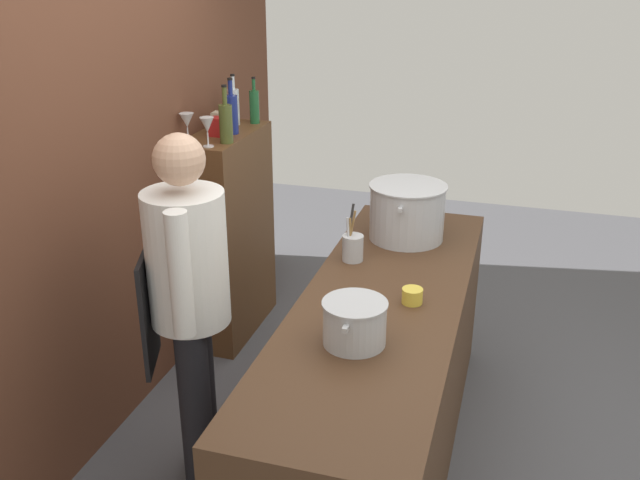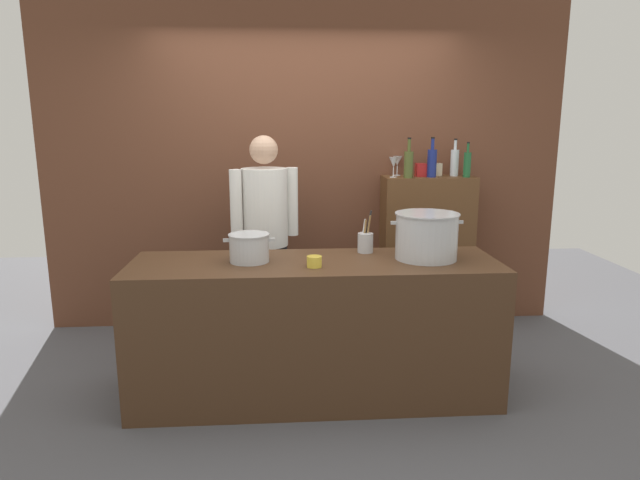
# 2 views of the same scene
# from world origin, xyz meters

# --- Properties ---
(ground_plane) EXTENTS (8.00, 8.00, 0.00)m
(ground_plane) POSITION_xyz_m (0.00, 0.00, 0.00)
(ground_plane) COLOR #4C4C51
(brick_back_panel) EXTENTS (4.40, 0.10, 3.00)m
(brick_back_panel) POSITION_xyz_m (0.00, 1.40, 1.50)
(brick_back_panel) COLOR brown
(brick_back_panel) RESTS_ON ground_plane
(prep_counter) EXTENTS (2.31, 0.70, 0.90)m
(prep_counter) POSITION_xyz_m (0.00, 0.00, 0.45)
(prep_counter) COLOR #472D1C
(prep_counter) RESTS_ON ground_plane
(bar_cabinet) EXTENTS (0.76, 0.32, 1.31)m
(bar_cabinet) POSITION_xyz_m (1.03, 1.19, 0.65)
(bar_cabinet) COLOR brown
(bar_cabinet) RESTS_ON ground_plane
(chef) EXTENTS (0.50, 0.40, 1.66)m
(chef) POSITION_xyz_m (-0.33, 0.77, 0.96)
(chef) COLOR black
(chef) RESTS_ON ground_plane
(stockpot_large) EXTENTS (0.46, 0.41, 0.29)m
(stockpot_large) POSITION_xyz_m (0.71, 0.02, 1.05)
(stockpot_large) COLOR #B7BABF
(stockpot_large) RESTS_ON prep_counter
(stockpot_small) EXTENTS (0.32, 0.26, 0.18)m
(stockpot_small) POSITION_xyz_m (-0.41, 0.02, 0.99)
(stockpot_small) COLOR #B7BABF
(stockpot_small) RESTS_ON prep_counter
(utensil_crock) EXTENTS (0.10, 0.10, 0.28)m
(utensil_crock) POSITION_xyz_m (0.35, 0.22, 0.97)
(utensil_crock) COLOR #B7BABF
(utensil_crock) RESTS_ON prep_counter
(butter_jar) EXTENTS (0.09, 0.09, 0.07)m
(butter_jar) POSITION_xyz_m (-0.01, -0.13, 0.93)
(butter_jar) COLOR yellow
(butter_jar) RESTS_ON prep_counter
(wine_bottle_olive) EXTENTS (0.08, 0.08, 0.32)m
(wine_bottle_olive) POSITION_xyz_m (0.82, 1.08, 1.43)
(wine_bottle_olive) COLOR #475123
(wine_bottle_olive) RESTS_ON bar_cabinet
(wine_bottle_cobalt) EXTENTS (0.08, 0.08, 0.33)m
(wine_bottle_cobalt) POSITION_xyz_m (1.03, 1.14, 1.43)
(wine_bottle_cobalt) COLOR navy
(wine_bottle_cobalt) RESTS_ON bar_cabinet
(wine_bottle_clear) EXTENTS (0.07, 0.07, 0.31)m
(wine_bottle_clear) POSITION_xyz_m (1.24, 1.21, 1.43)
(wine_bottle_clear) COLOR silver
(wine_bottle_clear) RESTS_ON bar_cabinet
(wine_bottle_green) EXTENTS (0.06, 0.06, 0.29)m
(wine_bottle_green) POSITION_xyz_m (1.32, 1.11, 1.42)
(wine_bottle_green) COLOR #1E592D
(wine_bottle_green) RESTS_ON bar_cabinet
(wine_glass_short) EXTENTS (0.08, 0.08, 0.16)m
(wine_glass_short) POSITION_xyz_m (0.78, 1.30, 1.43)
(wine_glass_short) COLOR silver
(wine_glass_short) RESTS_ON bar_cabinet
(wine_glass_tall) EXTENTS (0.08, 0.08, 0.16)m
(wine_glass_tall) POSITION_xyz_m (0.71, 1.14, 1.43)
(wine_glass_tall) COLOR silver
(wine_glass_tall) RESTS_ON bar_cabinet
(spice_tin_red) EXTENTS (0.08, 0.08, 0.11)m
(spice_tin_red) POSITION_xyz_m (0.95, 1.19, 1.36)
(spice_tin_red) COLOR red
(spice_tin_red) RESTS_ON bar_cabinet
(spice_tin_cream) EXTENTS (0.07, 0.07, 0.10)m
(spice_tin_cream) POSITION_xyz_m (1.11, 1.25, 1.36)
(spice_tin_cream) COLOR beige
(spice_tin_cream) RESTS_ON bar_cabinet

